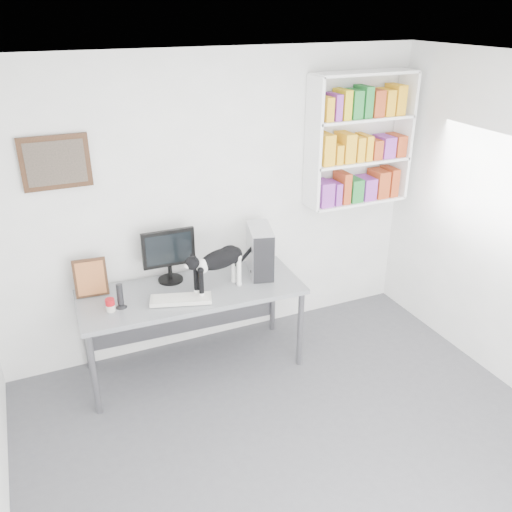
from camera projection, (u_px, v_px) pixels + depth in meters
name	position (u px, v px, depth m)	size (l,w,h in m)	color
room	(330.00, 309.00, 3.24)	(4.01, 4.01, 2.70)	#4A4A4E
bookshelf	(360.00, 140.00, 5.07)	(1.03, 0.28, 1.24)	white
wall_art	(56.00, 163.00, 4.16)	(0.52, 0.04, 0.42)	#3F2414
desk	(194.00, 329.00, 4.79)	(1.90, 0.74, 0.79)	gray
monitor	(169.00, 255.00, 4.68)	(0.46, 0.22, 0.49)	black
keyboard	(181.00, 299.00, 4.44)	(0.50, 0.19, 0.04)	silver
pc_tower	(260.00, 250.00, 4.84)	(0.19, 0.44, 0.44)	#AEAEB3
speaker	(120.00, 296.00, 4.31)	(0.09, 0.09, 0.21)	black
leaning_print	(90.00, 277.00, 4.48)	(0.27, 0.11, 0.33)	#3F2414
soup_can	(110.00, 305.00, 4.28)	(0.07, 0.07, 0.11)	#B40F17
cat	(219.00, 270.00, 4.54)	(0.63, 0.17, 0.39)	black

